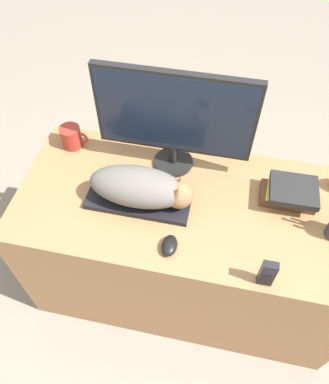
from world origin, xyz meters
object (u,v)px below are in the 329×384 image
monitor (174,117)px  coffee_mug (72,137)px  cat (143,187)px  keyboard (139,200)px  phone (267,274)px  book_stack (290,193)px  computer_mouse (169,246)px

monitor → coffee_mug: bearing=177.7°
cat → monitor: 0.30m
keyboard → phone: phone is taller
cat → phone: 0.55m
coffee_mug → book_stack: coffee_mug is taller
keyboard → coffee_mug: (-0.37, 0.25, 0.04)m
monitor → coffee_mug: monitor is taller
cat → book_stack: size_ratio=1.88×
computer_mouse → coffee_mug: size_ratio=0.71×
coffee_mug → monitor: bearing=-2.3°
phone → computer_mouse: bearing=169.7°
cat → computer_mouse: cat is taller
keyboard → cat: size_ratio=1.02×
keyboard → monitor: 0.36m
book_stack → coffee_mug: bearing=172.8°
coffee_mug → phone: bearing=-29.6°
computer_mouse → book_stack: (0.42, 0.32, 0.03)m
computer_mouse → phone: size_ratio=0.70×
cat → book_stack: bearing=13.0°
phone → book_stack: 0.39m
phone → cat: bearing=153.1°
monitor → book_stack: monitor is taller
monitor → computer_mouse: (0.07, -0.42, -0.25)m
computer_mouse → coffee_mug: coffee_mug is taller
monitor → computer_mouse: 0.49m
coffee_mug → book_stack: size_ratio=0.58×
cat → coffee_mug: 0.47m
computer_mouse → coffee_mug: bearing=140.8°
keyboard → coffee_mug: coffee_mug is taller
book_stack → computer_mouse: bearing=-143.4°
monitor → book_stack: bearing=-11.7°
cat → computer_mouse: bearing=-52.5°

